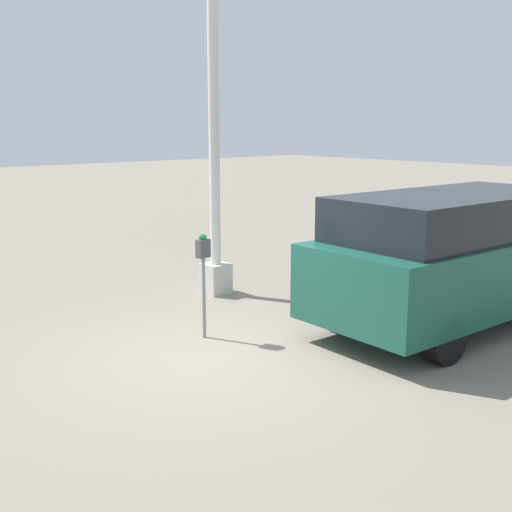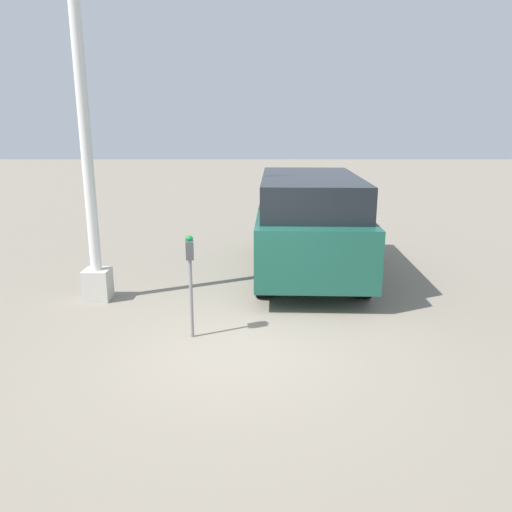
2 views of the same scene
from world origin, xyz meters
The scene contains 4 objects.
ground_plane centered at (0.00, 0.00, 0.00)m, with size 80.00×80.00×0.00m, color gray.
parking_meter_near centered at (0.38, 0.69, 1.12)m, with size 0.21×0.14×1.52m.
lamp_post centered at (2.01, 2.56, 2.55)m, with size 0.44×0.44×6.73m.
parked_van centered at (3.64, -1.32, 1.11)m, with size 5.05×2.24×2.03m.
Camera 1 is at (-4.84, -6.50, 3.03)m, focal length 45.00 mm.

